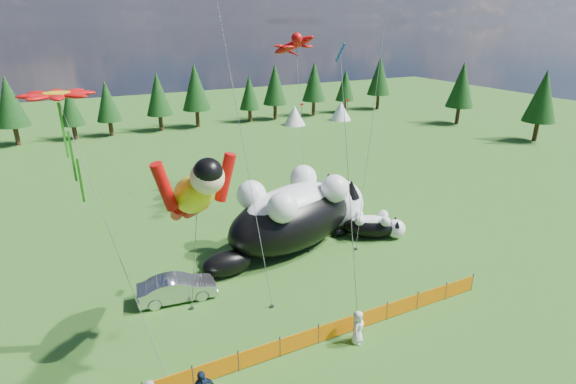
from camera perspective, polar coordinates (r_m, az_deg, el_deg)
The scene contains 12 objects.
ground at distance 24.20m, azimuth -1.99°, elevation -15.28°, with size 160.00×160.00×0.00m, color #113609.
safety_fence at distance 21.76m, azimuth 1.47°, elevation -18.39°, with size 22.06×0.06×1.10m.
tree_line at distance 64.16m, azimuth -19.40°, elevation 10.51°, with size 90.00×4.00×8.00m, color black, non-canonical shape.
festival_tents at distance 62.21m, azimuth -8.30°, elevation 8.72°, with size 50.00×3.20×2.80m, color white, non-canonical shape.
cat_large at distance 30.02m, azimuth 1.38°, elevation -2.60°, with size 13.18×7.45×4.87m.
cat_small at distance 32.08m, azimuth 10.81°, elevation -4.22°, with size 4.59×3.43×1.82m.
car at distance 25.66m, azimuth -13.89°, elevation -11.76°, with size 1.47×4.21×1.39m, color silver.
spectator_e at distance 22.21m, azimuth 8.87°, elevation -16.61°, with size 0.83×0.54×1.69m, color silver.
superhero_kite at distance 18.65m, azimuth -12.01°, elevation -0.35°, with size 5.07×6.02×10.26m.
gecko_kite at distance 36.06m, azimuth 0.73°, elevation 18.16°, with size 6.03×12.22×15.79m.
flower_kite at distance 19.84m, azimuth -27.20°, elevation 10.46°, with size 3.88×6.13×12.51m.
diamond_kite_c at distance 20.08m, azimuth 6.74°, elevation 15.90°, with size 0.82×2.65×13.84m.
Camera 1 is at (-8.01, -17.82, 14.27)m, focal length 28.00 mm.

